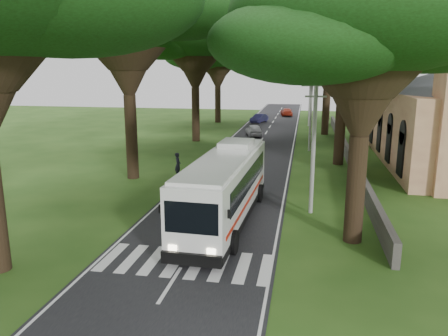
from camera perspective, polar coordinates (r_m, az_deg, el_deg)
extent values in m
plane|color=#224513|center=(21.40, -3.79, -10.06)|extent=(140.00, 140.00, 0.00)
cube|color=black|center=(45.12, 4.05, 2.27)|extent=(8.00, 120.00, 0.04)
cube|color=silver|center=(19.64, -5.26, -12.29)|extent=(8.00, 3.00, 0.01)
cube|color=#383533|center=(43.94, 15.66, 2.31)|extent=(0.35, 50.00, 1.20)
cylinder|color=gray|center=(25.44, 11.61, 2.83)|extent=(0.24, 0.24, 8.00)
cube|color=gray|center=(25.08, 11.97, 10.50)|extent=(1.60, 0.10, 0.10)
cube|color=gray|center=(25.11, 11.90, 9.13)|extent=(1.20, 0.10, 0.10)
cylinder|color=gray|center=(45.27, 11.27, 7.19)|extent=(0.24, 0.24, 8.00)
cube|color=gray|center=(45.07, 11.46, 11.49)|extent=(1.60, 0.10, 0.10)
cube|color=gray|center=(45.09, 11.43, 10.73)|extent=(1.20, 0.10, 0.10)
cylinder|color=gray|center=(65.21, 11.13, 8.89)|extent=(0.24, 0.24, 8.00)
cube|color=gray|center=(65.07, 11.26, 11.88)|extent=(1.60, 0.10, 0.10)
cube|color=gray|center=(65.08, 11.24, 11.35)|extent=(1.20, 0.10, 0.10)
cylinder|color=black|center=(34.05, -11.99, 3.94)|extent=(0.90, 0.90, 6.37)
cone|color=black|center=(33.66, -12.41, 12.53)|extent=(3.20, 3.20, 3.80)
cylinder|color=black|center=(50.89, -3.71, 6.99)|extent=(0.90, 0.90, 6.17)
cone|color=black|center=(50.62, -3.80, 12.61)|extent=(3.20, 3.20, 3.80)
ellipsoid|color=black|center=(50.81, -3.88, 17.85)|extent=(15.87, 15.87, 6.67)
cylinder|color=black|center=(68.63, -0.81, 8.29)|extent=(0.90, 0.90, 5.53)
cone|color=black|center=(68.40, -0.82, 12.18)|extent=(3.20, 3.20, 3.80)
ellipsoid|color=black|center=(68.46, -0.83, 15.41)|extent=(14.13, 14.13, 5.94)
cylinder|color=black|center=(21.98, 16.81, -2.75)|extent=(0.90, 0.90, 5.23)
cone|color=black|center=(21.25, 17.61, 9.06)|extent=(3.20, 3.20, 3.80)
ellipsoid|color=black|center=(21.33, 18.28, 18.46)|extent=(12.46, 12.46, 5.23)
cylinder|color=black|center=(39.53, 14.91, 4.92)|extent=(0.90, 0.90, 6.25)
cone|color=black|center=(39.18, 15.35, 12.21)|extent=(3.20, 3.20, 3.80)
ellipsoid|color=black|center=(39.44, 15.78, 19.11)|extent=(15.69, 15.69, 6.59)
cylinder|color=black|center=(57.38, 13.13, 7.08)|extent=(0.90, 0.90, 5.63)
cone|color=black|center=(57.12, 13.38, 11.79)|extent=(3.20, 3.20, 3.80)
ellipsoid|color=black|center=(57.20, 13.59, 15.77)|extent=(13.30, 13.30, 5.59)
cylinder|color=black|center=(75.36, 13.35, 8.30)|extent=(0.90, 0.90, 5.36)
cone|color=black|center=(75.15, 13.54, 11.77)|extent=(3.20, 3.20, 3.80)
ellipsoid|color=black|center=(75.19, 13.69, 14.55)|extent=(14.47, 14.47, 6.08)
cube|color=white|center=(23.89, 0.13, -2.42)|extent=(3.12, 12.69, 3.10)
cube|color=black|center=(24.08, 0.29, -1.21)|extent=(3.09, 10.38, 1.15)
cube|color=black|center=(24.33, 0.13, -5.82)|extent=(3.17, 12.73, 0.37)
cube|color=red|center=(24.09, 0.13, -4.05)|extent=(3.12, 11.43, 0.19)
cube|color=white|center=(23.52, 0.13, 1.36)|extent=(2.89, 12.05, 0.19)
cylinder|color=black|center=(20.86, -6.01, -9.02)|extent=(0.41, 1.17, 1.15)
cylinder|color=black|center=(20.21, 1.15, -9.68)|extent=(0.41, 1.17, 1.15)
cylinder|color=black|center=(28.31, -0.69, -2.99)|extent=(0.41, 1.17, 1.15)
cylinder|color=black|center=(27.83, 4.58, -3.31)|extent=(0.41, 1.17, 1.15)
imported|color=#9F9FA3|center=(54.77, 3.91, 4.96)|extent=(2.80, 4.61, 1.47)
imported|color=navy|center=(68.59, 4.61, 6.50)|extent=(2.66, 4.21, 1.31)
imported|color=#9F2A17|center=(78.85, 8.18, 7.26)|extent=(2.45, 4.78, 1.33)
imported|color=black|center=(34.16, -6.04, 0.40)|extent=(0.66, 0.82, 1.94)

